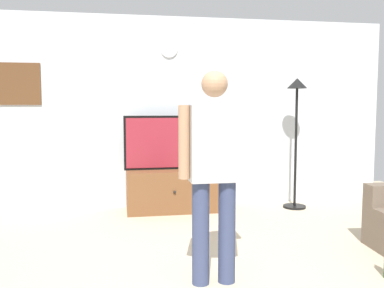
% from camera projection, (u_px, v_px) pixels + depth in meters
% --- Properties ---
extents(back_wall, '(6.40, 0.10, 2.70)m').
position_uv_depth(back_wall, '(172.00, 113.00, 6.01)').
color(back_wall, silver).
rests_on(back_wall, ground_plane).
extents(tv_stand, '(1.24, 0.57, 0.57)m').
position_uv_depth(tv_stand, '(172.00, 190.00, 5.75)').
color(tv_stand, brown).
rests_on(tv_stand, ground_plane).
extents(television, '(1.30, 0.07, 0.74)m').
position_uv_depth(television, '(171.00, 142.00, 5.74)').
color(television, black).
rests_on(television, tv_stand).
extents(wall_clock, '(0.24, 0.03, 0.24)m').
position_uv_depth(wall_clock, '(169.00, 49.00, 5.86)').
color(wall_clock, white).
extents(framed_picture, '(0.68, 0.04, 0.56)m').
position_uv_depth(framed_picture, '(14.00, 84.00, 5.56)').
color(framed_picture, brown).
extents(floor_lamp, '(0.32, 0.32, 1.83)m').
position_uv_depth(floor_lamp, '(296.00, 116.00, 5.82)').
color(floor_lamp, black).
rests_on(floor_lamp, ground_plane).
extents(person_standing_nearer_lamp, '(0.58, 0.78, 1.72)m').
position_uv_depth(person_standing_nearer_lamp, '(214.00, 165.00, 3.34)').
color(person_standing_nearer_lamp, '#384266').
rests_on(person_standing_nearer_lamp, ground_plane).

